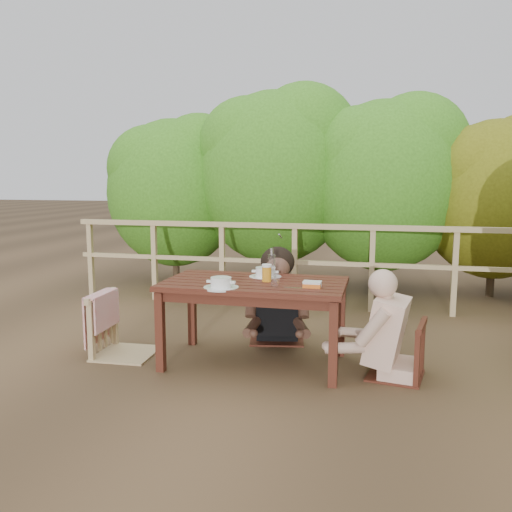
% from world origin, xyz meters
% --- Properties ---
extents(ground, '(60.00, 60.00, 0.00)m').
position_xyz_m(ground, '(0.00, 0.00, 0.00)').
color(ground, brown).
rests_on(ground, ground).
extents(table, '(1.48, 0.83, 0.68)m').
position_xyz_m(table, '(0.00, 0.00, 0.34)').
color(table, '#3D1910').
rests_on(table, ground).
extents(chair_left, '(0.53, 0.53, 1.03)m').
position_xyz_m(chair_left, '(-1.15, -0.06, 0.51)').
color(chair_left, tan).
rests_on(chair_left, ground).
extents(chair_far, '(0.59, 0.59, 1.01)m').
position_xyz_m(chair_far, '(0.05, 0.69, 0.50)').
color(chair_far, '#3D1910').
rests_on(chair_far, ground).
extents(chair_right, '(0.49, 0.49, 0.85)m').
position_xyz_m(chair_right, '(1.14, -0.03, 0.43)').
color(chair_right, '#3D1910').
rests_on(chair_right, ground).
extents(woman, '(0.68, 0.78, 1.39)m').
position_xyz_m(woman, '(0.05, 0.71, 0.70)').
color(woman, black).
rests_on(woman, ground).
extents(diner_right, '(0.77, 0.66, 1.38)m').
position_xyz_m(diner_right, '(1.17, -0.03, 0.69)').
color(diner_right, '#D9AC94').
rests_on(diner_right, ground).
extents(railing, '(5.60, 0.10, 1.01)m').
position_xyz_m(railing, '(0.00, 2.00, 0.51)').
color(railing, tan).
rests_on(railing, ground).
extents(hedge_row, '(6.60, 1.60, 3.80)m').
position_xyz_m(hedge_row, '(0.40, 3.20, 1.90)').
color(hedge_row, '#336918').
rests_on(hedge_row, ground).
extents(soup_near, '(0.27, 0.27, 0.09)m').
position_xyz_m(soup_near, '(-0.20, -0.29, 0.73)').
color(soup_near, white).
rests_on(soup_near, table).
extents(soup_far, '(0.28, 0.28, 0.09)m').
position_xyz_m(soup_far, '(0.04, 0.23, 0.73)').
color(soup_far, silver).
rests_on(soup_far, table).
extents(beer_glass, '(0.08, 0.08, 0.16)m').
position_xyz_m(beer_glass, '(0.10, 0.02, 0.76)').
color(beer_glass, gold).
rests_on(beer_glass, table).
extents(bottle, '(0.06, 0.06, 0.27)m').
position_xyz_m(bottle, '(0.11, 0.16, 0.82)').
color(bottle, white).
rests_on(bottle, table).
extents(tumbler, '(0.07, 0.07, 0.08)m').
position_xyz_m(tumbler, '(0.21, -0.18, 0.72)').
color(tumbler, silver).
rests_on(tumbler, table).
extents(butter_tub, '(0.14, 0.10, 0.06)m').
position_xyz_m(butter_tub, '(0.49, -0.13, 0.71)').
color(butter_tub, white).
rests_on(butter_tub, table).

